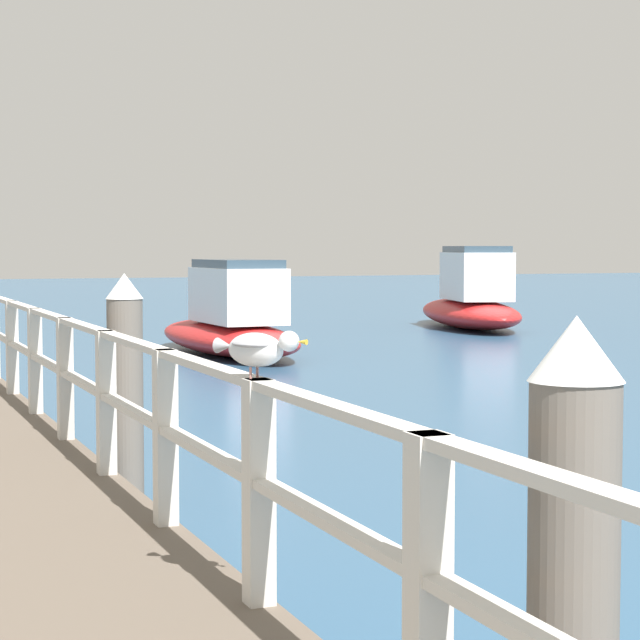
{
  "coord_description": "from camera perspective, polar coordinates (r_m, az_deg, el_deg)",
  "views": [
    {
      "loc": [
        -0.45,
        0.78,
        2.11
      ],
      "look_at": [
        3.82,
        11.32,
        1.4
      ],
      "focal_mm": 66.5,
      "sensor_mm": 36.0,
      "label": 1
    }
  ],
  "objects": [
    {
      "name": "boat_2",
      "position": [
        30.82,
        7.3,
        0.91
      ],
      "size": [
        3.59,
        6.76,
        2.12
      ],
      "rotation": [
        0.0,
        0.0,
        2.89
      ],
      "color": "red",
      "rests_on": "ground_plane"
    },
    {
      "name": "dock_piling_far",
      "position": [
        9.44,
        -9.35,
        -3.48
      ],
      "size": [
        0.29,
        0.29,
        1.9
      ],
      "color": "#6B6056",
      "rests_on": "ground_plane"
    },
    {
      "name": "pier_railing",
      "position": [
        10.63,
        -12.92,
        -1.67
      ],
      "size": [
        0.12,
        20.99,
        0.99
      ],
      "color": "beige",
      "rests_on": "pier_deck"
    },
    {
      "name": "dock_piling_near",
      "position": [
        3.81,
        12.06,
        -14.05
      ],
      "size": [
        0.29,
        0.29,
        1.9
      ],
      "color": "#6B6056",
      "rests_on": "ground_plane"
    },
    {
      "name": "seagull_foreground",
      "position": [
        5.16,
        -3.04,
        -1.34
      ],
      "size": [
        0.31,
        0.41,
        0.21
      ],
      "rotation": [
        0.0,
        0.0,
        3.76
      ],
      "color": "white",
      "rests_on": "pier_railing"
    },
    {
      "name": "boat_1",
      "position": [
        23.12,
        -4.32,
        -0.15
      ],
      "size": [
        2.07,
        6.03,
        1.86
      ],
      "rotation": [
        0.0,
        0.0,
        3.16
      ],
      "color": "red",
      "rests_on": "ground_plane"
    }
  ]
}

